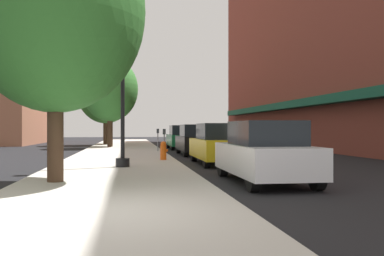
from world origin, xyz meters
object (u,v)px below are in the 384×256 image
Objects in this scene: tree_mid at (106,90)px; car_white at (264,153)px; parking_meter_near at (158,137)px; car_black at (196,140)px; parking_meter_far at (164,139)px; tree_far at (55,10)px; lamppost at (123,78)px; car_green at (182,138)px; fire_hydrant at (163,150)px; tree_near at (110,89)px; car_yellow at (219,144)px.

tree_mid is 1.72× the size of car_white.
car_black is (1.95, -1.96, -0.14)m from parking_meter_near.
tree_far is (-3.49, -9.08, 3.50)m from parking_meter_far.
lamppost is 10.26m from parking_meter_near.
fire_hydrant is at bearing -102.55° from car_green.
tree_near is 15.81m from car_yellow.
car_white is 18.23m from car_green.
tree_mid is at bearing 125.41° from car_green.
car_yellow is at bearing -74.19° from tree_mid.
lamppost reaches higher than parking_meter_near.
parking_meter_far is 3.31m from car_black.
car_black is 6.38m from car_green.
car_white reaches higher than parking_meter_near.
tree_near reaches higher than car_green.
parking_meter_near is 0.30× the size of car_white.
fire_hydrant is 0.12× the size of tree_near.
lamppost is at bearing -118.59° from fire_hydrant.
lamppost reaches higher than parking_meter_far.
car_yellow is 12.36m from car_green.
lamppost is 7.47× the size of fire_hydrant.
lamppost is 6.01m from car_white.
car_green is (0.00, 18.23, 0.00)m from car_white.
car_yellow and car_green have the same top height.
tree_far reaches higher than car_black.
tree_mid is at bearing 107.14° from parking_meter_near.
fire_hydrant is at bearing -91.79° from parking_meter_near.
lamppost is 4.89m from car_yellow.
tree_mid is at bearing 100.47° from fire_hydrant.
parking_meter_near is (1.87, 9.83, -2.25)m from lamppost.
lamppost is 1.37× the size of car_yellow.
parking_meter_near is at bearing 96.32° from car_white.
parking_meter_far reaches higher than fire_hydrant.
tree_near reaches higher than lamppost.
fire_hydrant is 6.80m from parking_meter_near.
car_yellow is (2.16, -1.15, 0.29)m from fire_hydrant.
tree_far is (-3.49, -13.70, 3.50)m from parking_meter_near.
fire_hydrant is at bearing 64.69° from tree_far.
lamppost is at bearing 132.12° from car_white.
parking_meter_near is at bearing -72.86° from tree_mid.
parking_meter_near is at bearing 75.73° from tree_far.
parking_meter_far is 9.39m from car_white.
tree_mid reaches higher than parking_meter_far.
tree_near is at bearing 114.65° from parking_meter_near.
tree_mid is 10.07m from car_green.
car_green is (1.95, 4.42, -0.14)m from parking_meter_near.
tree_far reaches higher than car_green.
parking_meter_near is 14.57m from tree_far.
parking_meter_near is 0.20× the size of tree_near.
tree_mid is 26.54m from car_white.
car_green is (0.00, 12.36, 0.00)m from car_yellow.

